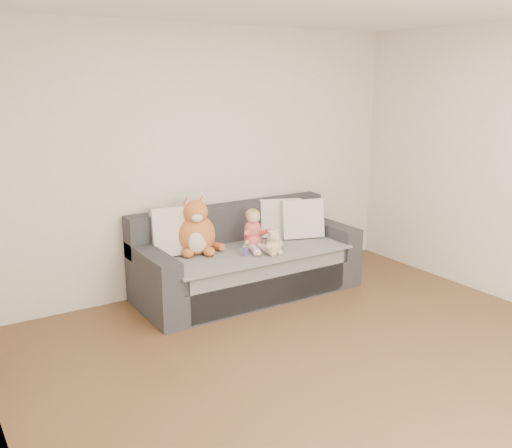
{
  "coord_description": "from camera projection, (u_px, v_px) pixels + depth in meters",
  "views": [
    {
      "loc": [
        -2.57,
        -2.56,
        2.1
      ],
      "look_at": [
        0.22,
        1.87,
        0.75
      ],
      "focal_mm": 40.0,
      "sensor_mm": 36.0,
      "label": 1
    }
  ],
  "objects": [
    {
      "name": "cushion_left",
      "position": [
        178.0,
        231.0,
        5.37
      ],
      "size": [
        0.53,
        0.31,
        0.47
      ],
      "rotation": [
        0.0,
        0.0,
        -0.19
      ],
      "color": "beige",
      "rests_on": "sofa"
    },
    {
      "name": "plush_cow",
      "position": [
        273.0,
        243.0,
        5.56
      ],
      "size": [
        0.13,
        0.18,
        0.15
      ],
      "rotation": [
        0.0,
        0.0,
        0.43
      ],
      "color": "white",
      "rests_on": "sofa"
    },
    {
      "name": "cushion_right_front",
      "position": [
        302.0,
        219.0,
        5.93
      ],
      "size": [
        0.48,
        0.32,
        0.42
      ],
      "rotation": [
        0.0,
        0.0,
        -0.32
      ],
      "color": "beige",
      "rests_on": "sofa"
    },
    {
      "name": "cushion_right_back",
      "position": [
        280.0,
        218.0,
        5.98
      ],
      "size": [
        0.47,
        0.35,
        0.41
      ],
      "rotation": [
        0.0,
        0.0,
        -0.4
      ],
      "color": "beige",
      "rests_on": "sofa"
    },
    {
      "name": "toddler",
      "position": [
        254.0,
        232.0,
        5.54
      ],
      "size": [
        0.28,
        0.41,
        0.4
      ],
      "rotation": [
        0.0,
        0.0,
        -0.17
      ],
      "color": "#C6455A",
      "rests_on": "sofa"
    },
    {
      "name": "sofa",
      "position": [
        246.0,
        263.0,
        5.67
      ],
      "size": [
        2.2,
        0.94,
        0.85
      ],
      "color": "#2B2B30",
      "rests_on": "ground"
    },
    {
      "name": "plush_cat",
      "position": [
        196.0,
        231.0,
        5.39
      ],
      "size": [
        0.45,
        0.4,
        0.58
      ],
      "rotation": [
        0.0,
        0.0,
        -0.32
      ],
      "color": "#B85529",
      "rests_on": "sofa"
    },
    {
      "name": "room_shell",
      "position": [
        340.0,
        196.0,
        3.97
      ],
      "size": [
        5.0,
        5.0,
        5.0
      ],
      "color": "brown",
      "rests_on": "ground"
    },
    {
      "name": "sippy_cup",
      "position": [
        244.0,
        249.0,
        5.36
      ],
      "size": [
        0.1,
        0.08,
        0.11
      ],
      "rotation": [
        0.0,
        0.0,
        0.31
      ],
      "color": "#693CA6",
      "rests_on": "sofa"
    },
    {
      "name": "teddy_bear",
      "position": [
        274.0,
        245.0,
        5.35
      ],
      "size": [
        0.2,
        0.15,
        0.26
      ],
      "rotation": [
        0.0,
        0.0,
        0.15
      ],
      "color": "#D0AB90",
      "rests_on": "sofa"
    }
  ]
}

